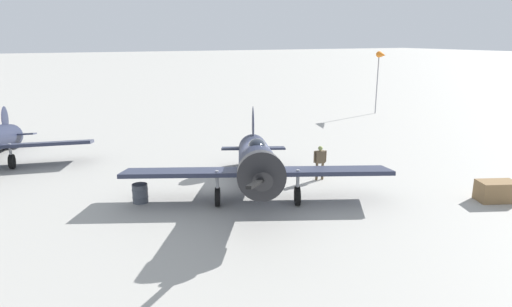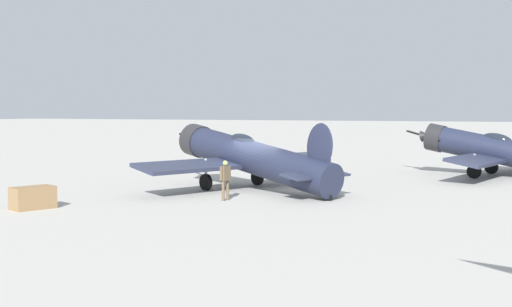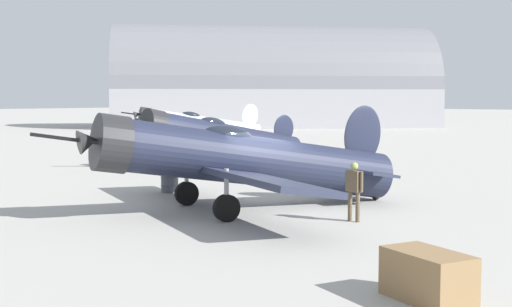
{
  "view_description": "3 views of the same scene",
  "coord_description": "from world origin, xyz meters",
  "px_view_note": "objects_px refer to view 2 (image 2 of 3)",
  "views": [
    {
      "loc": [
        -17.43,
        8.5,
        6.91
      ],
      "look_at": [
        0.0,
        0.0,
        1.8
      ],
      "focal_mm": 31.23,
      "sensor_mm": 36.0,
      "label": 1
    },
    {
      "loc": [
        12.68,
        -28.42,
        3.88
      ],
      "look_at": [
        0.0,
        0.0,
        1.8
      ],
      "focal_mm": 45.75,
      "sensor_mm": 36.0,
      "label": 2
    },
    {
      "loc": [
        -16.6,
        -14.16,
        3.57
      ],
      "look_at": [
        0.0,
        0.0,
        1.8
      ],
      "focal_mm": 47.95,
      "sensor_mm": 36.0,
      "label": 3
    }
  ],
  "objects_px": {
    "equipment_crate": "(33,198)",
    "fuel_drum": "(309,174)",
    "ground_crew_mechanic": "(225,176)",
    "airplane_foreground": "(249,157)",
    "airplane_mid_apron": "(505,153)"
  },
  "relations": [
    {
      "from": "equipment_crate",
      "to": "fuel_drum",
      "type": "height_order",
      "value": "equipment_crate"
    },
    {
      "from": "airplane_mid_apron",
      "to": "equipment_crate",
      "type": "bearing_deg",
      "value": 63.52
    },
    {
      "from": "airplane_foreground",
      "to": "airplane_mid_apron",
      "type": "height_order",
      "value": "airplane_foreground"
    },
    {
      "from": "airplane_mid_apron",
      "to": "equipment_crate",
      "type": "distance_m",
      "value": 26.08
    },
    {
      "from": "equipment_crate",
      "to": "fuel_drum",
      "type": "bearing_deg",
      "value": 64.72
    },
    {
      "from": "airplane_mid_apron",
      "to": "ground_crew_mechanic",
      "type": "height_order",
      "value": "airplane_mid_apron"
    },
    {
      "from": "airplane_foreground",
      "to": "ground_crew_mechanic",
      "type": "bearing_deg",
      "value": 123.26
    },
    {
      "from": "airplane_foreground",
      "to": "fuel_drum",
      "type": "distance_m",
      "value": 5.21
    },
    {
      "from": "airplane_foreground",
      "to": "equipment_crate",
      "type": "relative_size",
      "value": 6.12
    },
    {
      "from": "ground_crew_mechanic",
      "to": "equipment_crate",
      "type": "height_order",
      "value": "ground_crew_mechanic"
    },
    {
      "from": "airplane_mid_apron",
      "to": "equipment_crate",
      "type": "height_order",
      "value": "airplane_mid_apron"
    },
    {
      "from": "equipment_crate",
      "to": "fuel_drum",
      "type": "relative_size",
      "value": 2.22
    },
    {
      "from": "airplane_foreground",
      "to": "equipment_crate",
      "type": "xyz_separation_m",
      "value": [
        -5.2,
        -9.01,
        -1.16
      ]
    },
    {
      "from": "equipment_crate",
      "to": "fuel_drum",
      "type": "distance_m",
      "value": 15.37
    },
    {
      "from": "airplane_foreground",
      "to": "fuel_drum",
      "type": "bearing_deg",
      "value": -81.79
    }
  ]
}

